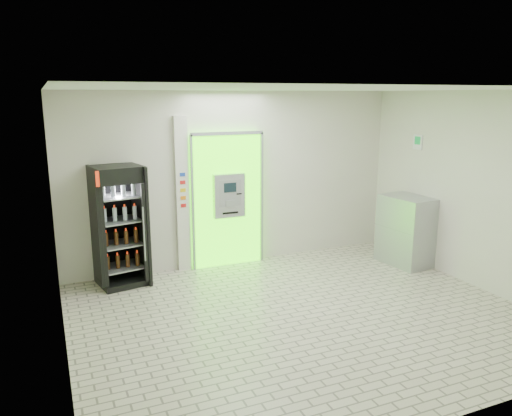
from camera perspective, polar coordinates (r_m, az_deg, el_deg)
ground at (r=6.96m, az=5.37°, el=-12.13°), size 6.00×6.00×0.00m
room_shell at (r=6.41m, az=5.71°, el=2.99°), size 6.00×6.00×6.00m
atm_assembly at (r=8.62m, az=-3.32°, el=1.03°), size 1.30×0.24×2.33m
pillar at (r=8.40m, az=-8.42°, el=1.50°), size 0.22×0.11×2.60m
beverage_cooler at (r=8.03m, az=-15.31°, el=-2.25°), size 0.81×0.77×1.88m
steel_cabinet at (r=9.14m, az=16.78°, el=-2.47°), size 0.70×0.97×1.21m
exit_sign at (r=9.23m, az=18.01°, el=7.18°), size 0.02×0.22×0.26m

